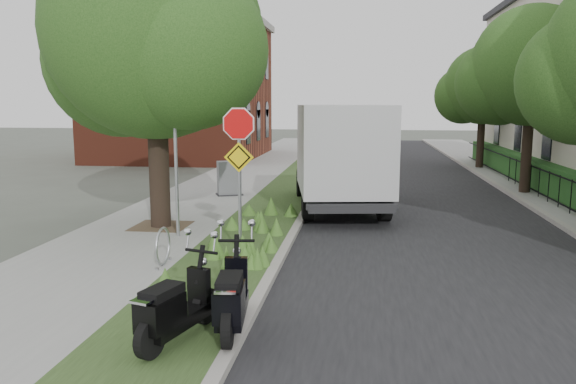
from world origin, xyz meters
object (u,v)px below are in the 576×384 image
scooter_near (170,315)px  scooter_far (231,304)px  sign_assembly (239,150)px  utility_cabinet (229,179)px  box_truck (340,152)px

scooter_near → scooter_far: (0.71, 0.46, 0.02)m
sign_assembly → utility_cabinet: (-2.01, 7.39, -1.64)m
box_truck → utility_cabinet: bearing=156.4°
scooter_near → scooter_far: size_ratio=0.94×
sign_assembly → box_truck: 6.01m
sign_assembly → scooter_far: bearing=-79.2°
box_truck → scooter_near: bearing=-99.7°
scooter_near → utility_cabinet: size_ratio=1.47×
sign_assembly → scooter_far: 4.74m
box_truck → utility_cabinet: size_ratio=5.40×
box_truck → scooter_far: bearing=-96.1°
scooter_far → utility_cabinet: 12.04m
scooter_near → box_truck: bearing=80.3°
sign_assembly → box_truck: size_ratio=0.50×
sign_assembly → scooter_near: 5.10m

